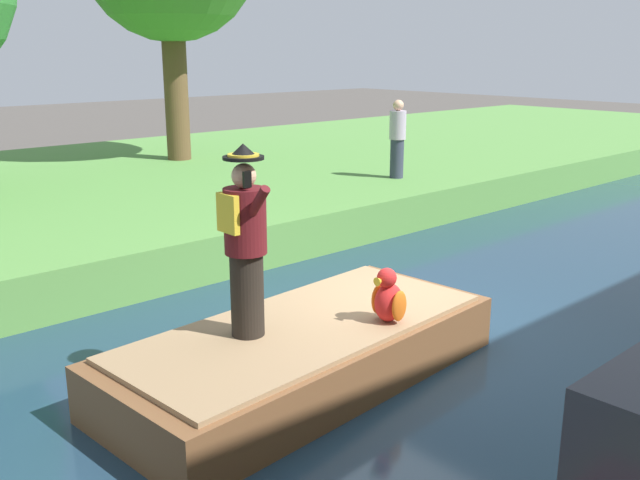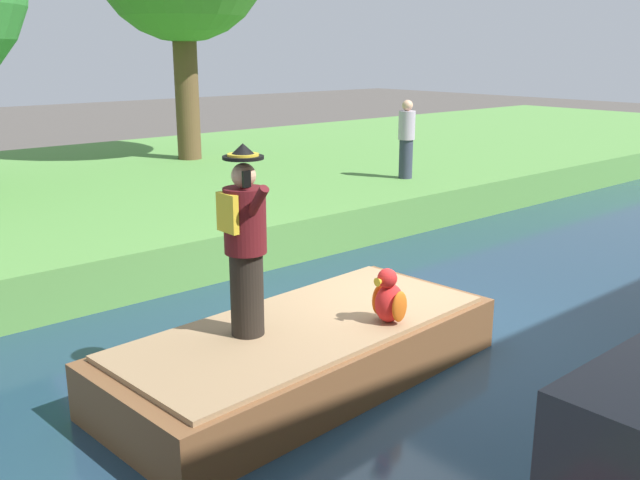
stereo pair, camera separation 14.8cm
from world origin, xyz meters
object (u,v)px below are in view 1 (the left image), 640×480
parrot_plush (388,298)px  person_pirate (245,242)px  boat (304,352)px  person_bystander (397,139)px

parrot_plush → person_pirate: bearing=-118.1°
person_pirate → boat: bearing=77.4°
person_pirate → person_bystander: 8.50m
boat → person_bystander: size_ratio=2.70×
person_bystander → parrot_plush: bearing=-48.7°
boat → person_bystander: person_bystander is taller
boat → parrot_plush: bearing=52.4°
person_pirate → parrot_plush: bearing=63.9°
parrot_plush → person_bystander: 7.92m
boat → person_pirate: size_ratio=2.33×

